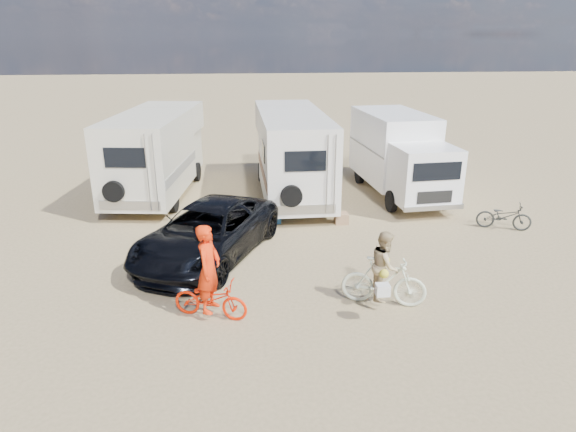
{
  "coord_description": "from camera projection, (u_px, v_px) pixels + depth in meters",
  "views": [
    {
      "loc": [
        -1.53,
        -11.07,
        5.7
      ],
      "look_at": [
        -0.37,
        1.07,
        1.3
      ],
      "focal_mm": 31.48,
      "sensor_mm": 36.0,
      "label": 1
    }
  ],
  "objects": [
    {
      "name": "bike_man",
      "position": [
        211.0,
        299.0,
        10.67
      ],
      "size": [
        1.73,
        1.08,
        0.86
      ],
      "primitive_type": "imported",
      "rotation": [
        0.0,
        0.0,
        1.23
      ],
      "color": "red",
      "rests_on": "ground"
    },
    {
      "name": "cooler",
      "position": [
        271.0,
        216.0,
        16.12
      ],
      "size": [
        0.6,
        0.48,
        0.44
      ],
      "primitive_type": "cube",
      "rotation": [
        0.0,
        0.0,
        0.16
      ],
      "color": "#21558E",
      "rests_on": "ground"
    },
    {
      "name": "ground",
      "position": [
        307.0,
        280.0,
        12.44
      ],
      "size": [
        140.0,
        140.0,
        0.0
      ],
      "primitive_type": "plane",
      "color": "tan",
      "rests_on": "ground"
    },
    {
      "name": "rider_man",
      "position": [
        209.0,
        276.0,
        10.49
      ],
      "size": [
        0.67,
        0.81,
        1.92
      ],
      "primitive_type": "imported",
      "rotation": [
        0.0,
        0.0,
        1.23
      ],
      "color": "#F22E0A",
      "rests_on": "ground"
    },
    {
      "name": "box_truck",
      "position": [
        401.0,
        156.0,
        18.52
      ],
      "size": [
        2.58,
        6.06,
        2.95
      ],
      "primitive_type": null,
      "rotation": [
        0.0,
        0.0,
        0.08
      ],
      "color": "white",
      "rests_on": "ground"
    },
    {
      "name": "bike_parked",
      "position": [
        504.0,
        216.0,
        15.54
      ],
      "size": [
        1.7,
        1.11,
        0.84
      ],
      "primitive_type": "imported",
      "rotation": [
        0.0,
        0.0,
        1.2
      ],
      "color": "#252725",
      "rests_on": "ground"
    },
    {
      "name": "crate",
      "position": [
        341.0,
        218.0,
        16.11
      ],
      "size": [
        0.44,
        0.44,
        0.34
      ],
      "primitive_type": "cube",
      "rotation": [
        0.0,
        0.0,
        -0.03
      ],
      "color": "#916D4D",
      "rests_on": "ground"
    },
    {
      "name": "rv_left",
      "position": [
        156.0,
        155.0,
        18.54
      ],
      "size": [
        3.1,
        6.73,
        3.06
      ],
      "primitive_type": null,
      "rotation": [
        0.0,
        0.0,
        -0.13
      ],
      "color": "beige",
      "rests_on": "ground"
    },
    {
      "name": "rv_main",
      "position": [
        292.0,
        155.0,
        18.43
      ],
      "size": [
        2.35,
        7.09,
        3.09
      ],
      "primitive_type": null,
      "rotation": [
        0.0,
        0.0,
        0.01
      ],
      "color": "white",
      "rests_on": "ground"
    },
    {
      "name": "dark_suv",
      "position": [
        207.0,
        232.0,
        13.47
      ],
      "size": [
        4.34,
        5.7,
        1.44
      ],
      "primitive_type": "imported",
      "rotation": [
        0.0,
        0.0,
        -0.43
      ],
      "color": "black",
      "rests_on": "ground"
    },
    {
      "name": "bike_woman",
      "position": [
        384.0,
        281.0,
        11.13
      ],
      "size": [
        1.94,
        1.09,
        1.12
      ],
      "primitive_type": "imported",
      "rotation": [
        0.0,
        0.0,
        1.25
      ],
      "color": "silver",
      "rests_on": "ground"
    },
    {
      "name": "rider_woman",
      "position": [
        384.0,
        273.0,
        11.06
      ],
      "size": [
        0.8,
        0.9,
        1.56
      ],
      "primitive_type": "imported",
      "rotation": [
        0.0,
        0.0,
        1.25
      ],
      "color": "tan",
      "rests_on": "ground"
    }
  ]
}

